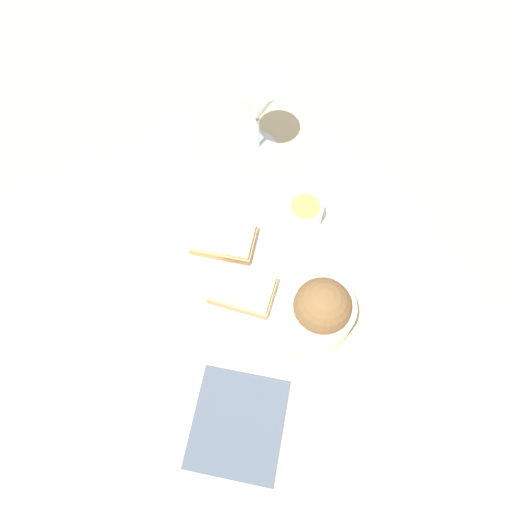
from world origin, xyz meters
TOP-DOWN VIEW (x-y plane):
  - ground_plane at (0.00, 0.00)m, footprint 4.00×4.00m
  - dinner_plate at (0.00, 0.00)m, footprint 0.35×0.35m
  - salad_bowl at (-0.13, 0.06)m, footprint 0.11×0.11m
  - sauce_ramekin at (-0.05, -0.11)m, footprint 0.06×0.06m
  - cheese_toast_near at (0.00, 0.06)m, footprint 0.11×0.08m
  - cheese_toast_far at (0.06, -0.01)m, footprint 0.11×0.08m
  - wine_glass at (0.09, -0.24)m, footprint 0.08×0.08m
  - napkin at (-0.07, 0.26)m, footprint 0.16×0.17m

SIDE VIEW (x-z plane):
  - ground_plane at x=0.00m, z-range 0.00..0.00m
  - napkin at x=-0.07m, z-range 0.00..0.01m
  - dinner_plate at x=0.00m, z-range 0.00..0.01m
  - cheese_toast_near at x=0.00m, z-range 0.01..0.04m
  - cheese_toast_far at x=0.06m, z-range 0.01..0.04m
  - sauce_ramekin at x=-0.05m, z-range 0.02..0.05m
  - salad_bowl at x=-0.13m, z-range 0.01..0.11m
  - wine_glass at x=0.09m, z-range 0.03..0.20m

